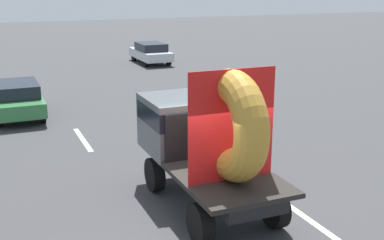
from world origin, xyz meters
TOP-DOWN VIEW (x-y plane):
  - ground_plane at (0.00, 0.00)m, footprint 120.00×120.00m
  - flatbed_truck at (-0.04, 1.03)m, footprint 2.02×4.48m
  - distant_sedan at (-3.45, 10.79)m, footprint 1.74×4.06m
  - lane_dash_left_far at (-1.74, 6.86)m, footprint 0.16×2.64m
  - lane_dash_right_near at (1.67, -0.88)m, footprint 0.16×2.82m
  - lane_dash_right_far at (1.67, 6.31)m, footprint 0.16×2.27m
  - oncoming_car at (5.37, 21.12)m, footprint 1.70×3.97m

SIDE VIEW (x-z plane):
  - ground_plane at x=0.00m, z-range 0.00..0.00m
  - lane_dash_left_far at x=-1.74m, z-range 0.00..0.01m
  - lane_dash_right_near at x=1.67m, z-range 0.00..0.01m
  - lane_dash_right_far at x=1.67m, z-range 0.00..0.01m
  - oncoming_car at x=5.37m, z-range 0.05..1.34m
  - distant_sedan at x=-3.45m, z-range 0.05..1.37m
  - flatbed_truck at x=-0.04m, z-range -0.03..3.32m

